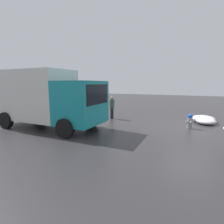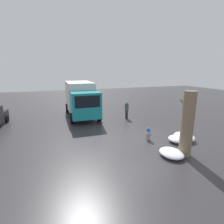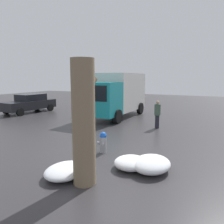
{
  "view_description": "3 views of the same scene",
  "coord_description": "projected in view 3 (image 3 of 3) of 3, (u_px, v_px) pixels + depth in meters",
  "views": [
    {
      "loc": [
        0.06,
        10.33,
        2.44
      ],
      "look_at": [
        4.0,
        1.54,
        0.89
      ],
      "focal_mm": 28.0,
      "sensor_mm": 36.0,
      "label": 1
    },
    {
      "loc": [
        -9.02,
        5.65,
        4.37
      ],
      "look_at": [
        3.41,
        1.24,
        1.15
      ],
      "focal_mm": 28.0,
      "sensor_mm": 36.0,
      "label": 2
    },
    {
      "loc": [
        -7.1,
        -3.93,
        2.88
      ],
      "look_at": [
        3.97,
        1.6,
        0.92
      ],
      "focal_mm": 35.0,
      "sensor_mm": 36.0,
      "label": 3
    }
  ],
  "objects": [
    {
      "name": "snow_pile_by_hydrant",
      "position": [
        66.0,
        171.0,
        6.41
      ],
      "size": [
        1.38,
        1.14,
        0.34
      ],
      "color": "white",
      "rests_on": "ground_plane"
    },
    {
      "name": "ground_plane",
      "position": [
        103.0,
        153.0,
        8.45
      ],
      "size": [
        60.0,
        60.0,
        0.0
      ],
      "primitive_type": "plane",
      "color": "#333033"
    },
    {
      "name": "snow_pile_by_tree",
      "position": [
        131.0,
        163.0,
        6.95
      ],
      "size": [
        1.13,
        1.1,
        0.38
      ],
      "color": "white",
      "rests_on": "ground_plane"
    },
    {
      "name": "tree_trunk",
      "position": [
        84.0,
        123.0,
        5.75
      ],
      "size": [
        0.94,
        0.62,
        3.37
      ],
      "color": "#7F6B51",
      "rests_on": "ground_plane"
    },
    {
      "name": "pedestrian",
      "position": [
        157.0,
        113.0,
        12.44
      ],
      "size": [
        0.35,
        0.35,
        1.59
      ],
      "rotation": [
        0.0,
        0.0,
        4.9
      ],
      "color": "#23232D",
      "rests_on": "ground_plane"
    },
    {
      "name": "parked_car",
      "position": [
        30.0,
        103.0,
        18.11
      ],
      "size": [
        4.56,
        2.19,
        1.52
      ],
      "rotation": [
        0.0,
        0.0,
        1.49
      ],
      "color": "black",
      "rests_on": "ground_plane"
    },
    {
      "name": "delivery_truck",
      "position": [
        116.0,
        94.0,
        16.01
      ],
      "size": [
        6.32,
        2.69,
        3.19
      ],
      "rotation": [
        0.0,
        0.0,
        1.56
      ],
      "color": "teal",
      "rests_on": "ground_plane"
    },
    {
      "name": "fire_hydrant",
      "position": [
        103.0,
        142.0,
        8.39
      ],
      "size": [
        0.45,
        0.37,
        0.82
      ],
      "rotation": [
        0.0,
        0.0,
        2.0
      ],
      "color": "gray",
      "rests_on": "ground_plane"
    },
    {
      "name": "snow_pile_curbside",
      "position": [
        151.0,
        164.0,
        6.79
      ],
      "size": [
        1.43,
        1.16,
        0.44
      ],
      "color": "white",
      "rests_on": "ground_plane"
    }
  ]
}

